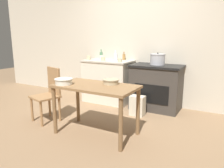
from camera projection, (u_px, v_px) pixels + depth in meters
The scene contains 17 objects.
ground_plane at pixel (97, 125), 3.53m from camera, with size 14.00×14.00×0.00m, color #896B4C.
wall_back at pixel (137, 43), 4.61m from camera, with size 8.00×0.07×2.55m.
counter_cabinet at pixel (108, 81), 4.75m from camera, with size 1.04×0.63×0.91m.
stove at pixel (156, 87), 4.25m from camera, with size 0.97×0.61×0.87m.
work_table at pixel (96, 93), 3.10m from camera, with size 1.18×0.65×0.73m.
chair at pixel (49, 93), 3.67m from camera, with size 0.49×0.49×0.90m.
flour_sack at pixel (137, 106), 3.95m from camera, with size 0.26×0.18×0.36m, color beige.
stock_pot at pixel (158, 59), 4.17m from camera, with size 0.29×0.29×0.23m.
mixing_bowl_large at pixel (111, 81), 3.13m from camera, with size 0.24×0.24×0.07m.
mixing_bowl_small at pixel (64, 81), 3.12m from camera, with size 0.26×0.26×0.08m.
bottle_far_left at pixel (124, 57), 4.70m from camera, with size 0.06×0.06×0.18m.
bottle_left at pixel (116, 56), 4.68m from camera, with size 0.08×0.08×0.22m.
bottle_mid_left at pixel (101, 55), 4.89m from camera, with size 0.07×0.07×0.22m.
cup_center_left at pixel (120, 60), 4.27m from camera, with size 0.07×0.07×0.08m, color beige.
cup_center at pixel (103, 59), 4.47m from camera, with size 0.09×0.09×0.09m, color beige.
cup_center_right at pixel (89, 58), 4.68m from camera, with size 0.08×0.08×0.10m, color beige.
cup_mid_right at pixel (102, 58), 4.66m from camera, with size 0.08×0.08×0.10m, color silver.
Camera 1 is at (1.82, -2.77, 1.41)m, focal length 35.00 mm.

